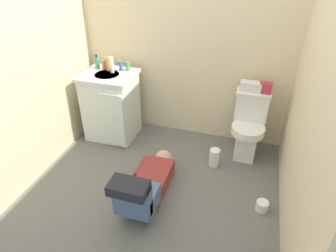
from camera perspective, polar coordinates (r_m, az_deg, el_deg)
name	(u,v)px	position (r m, az deg, el deg)	size (l,w,h in m)	color
ground_plane	(154,187)	(3.05, -2.68, -11.79)	(2.91, 3.19, 0.04)	#63615B
wall_back	(186,37)	(3.40, 3.45, 16.88)	(2.57, 0.08, 2.40)	beige
wall_left	(20,59)	(3.02, -26.69, 11.55)	(0.08, 2.19, 2.40)	beige
wall_right	(321,95)	(2.29, 27.44, 5.28)	(0.08, 2.19, 2.40)	beige
toilet	(248,126)	(3.36, 15.28, -0.04)	(0.36, 0.46, 0.75)	white
vanity_cabinet	(111,105)	(3.62, -10.90, 3.97)	(0.60, 0.53, 0.82)	silver
faucet	(113,65)	(3.55, -10.64, 11.48)	(0.02, 0.02, 0.10)	silver
person_plumber	(146,185)	(2.80, -4.26, -11.26)	(0.39, 1.06, 0.52)	maroon
tissue_box	(251,86)	(3.24, 15.70, 7.38)	(0.22, 0.11, 0.10)	silver
toiletry_bag	(266,88)	(3.24, 18.35, 7.03)	(0.12, 0.09, 0.11)	#B22D3F
soap_dispenser	(97,63)	(3.62, -13.56, 11.83)	(0.06, 0.06, 0.17)	#449456
bottle_pink	(104,65)	(3.57, -12.35, 11.46)	(0.05, 0.05, 0.11)	pink
bottle_amber	(108,64)	(3.53, -11.59, 11.71)	(0.05, 0.05, 0.15)	#C68529
bottle_white	(112,65)	(3.45, -10.84, 11.55)	(0.05, 0.05, 0.18)	white
bottle_blue	(121,66)	(3.49, -9.08, 11.38)	(0.04, 0.04, 0.11)	#3F67B0
bottle_green	(128,66)	(3.49, -7.79, 11.37)	(0.05, 0.05, 0.10)	#4C994B
paper_towel_roll	(214,158)	(3.26, 8.96, -6.04)	(0.11, 0.11, 0.20)	white
toilet_paper_roll	(262,206)	(2.91, 17.71, -14.51)	(0.11, 0.11, 0.10)	white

